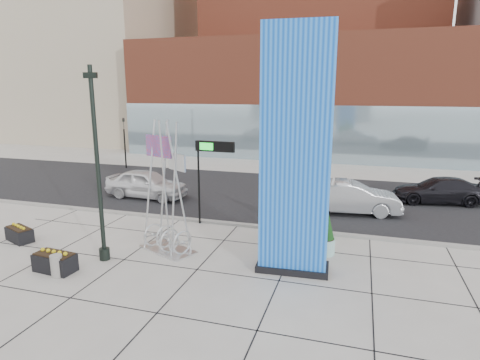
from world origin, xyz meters
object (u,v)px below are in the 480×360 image
(overhead_street_sign, at_px, (212,153))
(car_silver_mid, at_px, (350,198))
(concrete_bollard, at_px, (57,266))
(car_white_west, at_px, (146,184))
(public_art_sculpture, at_px, (167,218))
(lamp_post, at_px, (99,185))
(blue_pylon, at_px, (296,158))

(overhead_street_sign, height_order, car_silver_mid, overhead_street_sign)
(concrete_bollard, distance_m, overhead_street_sign, 8.03)
(car_white_west, bearing_deg, overhead_street_sign, -119.12)
(public_art_sculpture, bearing_deg, overhead_street_sign, 104.47)
(lamp_post, relative_size, car_silver_mid, 1.41)
(concrete_bollard, xyz_separation_m, car_white_west, (-2.27, 10.16, 0.45))
(car_silver_mid, bearing_deg, overhead_street_sign, 113.71)
(blue_pylon, bearing_deg, lamp_post, -173.87)
(concrete_bollard, xyz_separation_m, car_silver_mid, (9.43, 10.47, 0.44))
(lamp_post, height_order, car_white_west, lamp_post)
(car_white_west, bearing_deg, lamp_post, -157.44)
(public_art_sculpture, xyz_separation_m, concrete_bollard, (-2.62, -3.20, -0.98))
(public_art_sculpture, bearing_deg, concrete_bollard, -104.73)
(blue_pylon, xyz_separation_m, car_silver_mid, (1.71, 7.62, -3.24))
(public_art_sculpture, relative_size, car_white_west, 1.07)
(blue_pylon, height_order, concrete_bollard, blue_pylon)
(overhead_street_sign, bearing_deg, lamp_post, -114.06)
(blue_pylon, xyz_separation_m, public_art_sculpture, (-5.10, 0.35, -2.71))
(concrete_bollard, bearing_deg, blue_pylon, 20.29)
(blue_pylon, height_order, lamp_post, blue_pylon)
(public_art_sculpture, xyz_separation_m, car_silver_mid, (6.81, 7.27, -0.54))
(concrete_bollard, bearing_deg, lamp_post, 67.19)
(lamp_post, height_order, concrete_bollard, lamp_post)
(concrete_bollard, distance_m, car_silver_mid, 14.10)
(lamp_post, bearing_deg, concrete_bollard, -112.81)
(overhead_street_sign, bearing_deg, car_white_west, 150.65)
(lamp_post, xyz_separation_m, car_silver_mid, (8.72, 8.77, -2.10))
(concrete_bollard, bearing_deg, car_silver_mid, 47.99)
(public_art_sculpture, relative_size, overhead_street_sign, 1.30)
(concrete_bollard, bearing_deg, public_art_sculpture, 50.65)
(blue_pylon, bearing_deg, car_silver_mid, 74.10)
(lamp_post, distance_m, concrete_bollard, 3.14)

